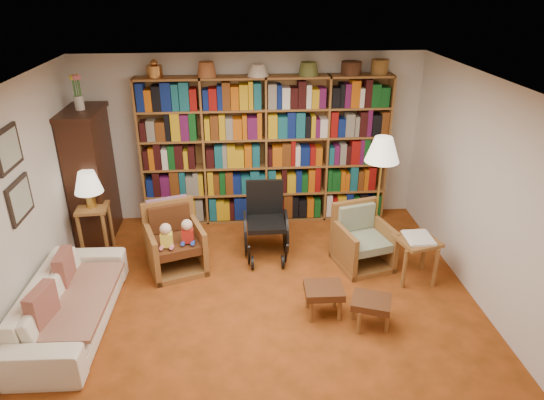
{
  "coord_description": "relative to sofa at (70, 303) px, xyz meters",
  "views": [
    {
      "loc": [
        -0.23,
        -4.43,
        3.44
      ],
      "look_at": [
        0.16,
        0.6,
        1.11
      ],
      "focal_mm": 32.0,
      "sensor_mm": 36.0,
      "label": 1
    }
  ],
  "objects": [
    {
      "name": "floor",
      "position": [
        2.05,
        0.05,
        -0.28
      ],
      "size": [
        5.0,
        5.0,
        0.0
      ],
      "primitive_type": "plane",
      "color": "#A24619",
      "rests_on": "ground"
    },
    {
      "name": "ceiling",
      "position": [
        2.05,
        0.05,
        2.22
      ],
      "size": [
        5.0,
        5.0,
        0.0
      ],
      "primitive_type": "plane",
      "rotation": [
        3.14,
        0.0,
        0.0
      ],
      "color": "white",
      "rests_on": "wall_back"
    },
    {
      "name": "wall_back",
      "position": [
        2.05,
        2.55,
        0.97
      ],
      "size": [
        5.0,
        0.0,
        5.0
      ],
      "primitive_type": "plane",
      "rotation": [
        1.57,
        0.0,
        0.0
      ],
      "color": "silver",
      "rests_on": "floor"
    },
    {
      "name": "wall_left",
      "position": [
        -0.45,
        0.05,
        0.97
      ],
      "size": [
        0.0,
        5.0,
        5.0
      ],
      "primitive_type": "plane",
      "rotation": [
        1.57,
        0.0,
        1.57
      ],
      "color": "silver",
      "rests_on": "floor"
    },
    {
      "name": "wall_right",
      "position": [
        4.55,
        0.05,
        0.97
      ],
      "size": [
        0.0,
        5.0,
        5.0
      ],
      "primitive_type": "plane",
      "rotation": [
        1.57,
        0.0,
        -1.57
      ],
      "color": "silver",
      "rests_on": "floor"
    },
    {
      "name": "bookshelf",
      "position": [
        2.25,
        2.38,
        0.89
      ],
      "size": [
        3.6,
        0.3,
        2.42
      ],
      "color": "brown",
      "rests_on": "floor"
    },
    {
      "name": "curio_cabinet",
      "position": [
        -0.2,
        2.05,
        0.67
      ],
      "size": [
        0.5,
        0.95,
        2.4
      ],
      "color": "#33160D",
      "rests_on": "floor"
    },
    {
      "name": "framed_pictures",
      "position": [
        -0.43,
        0.35,
        1.34
      ],
      "size": [
        0.03,
        0.52,
        0.97
      ],
      "color": "black",
      "rests_on": "wall_left"
    },
    {
      "name": "sofa",
      "position": [
        0.0,
        0.0,
        0.0
      ],
      "size": [
        1.96,
        0.81,
        0.57
      ],
      "primitive_type": "imported",
      "rotation": [
        0.0,
        0.0,
        1.55
      ],
      "color": "white",
      "rests_on": "floor"
    },
    {
      "name": "sofa_throw",
      "position": [
        0.05,
        0.0,
        0.02
      ],
      "size": [
        0.79,
        1.41,
        0.04
      ],
      "primitive_type": "cube",
      "rotation": [
        0.0,
        0.0,
        -0.03
      ],
      "color": "#C7AF91",
      "rests_on": "sofa"
    },
    {
      "name": "cushion_left",
      "position": [
        -0.13,
        0.35,
        0.17
      ],
      "size": [
        0.13,
        0.38,
        0.38
      ],
      "primitive_type": "cube",
      "rotation": [
        0.0,
        0.0,
        0.03
      ],
      "color": "maroon",
      "rests_on": "sofa"
    },
    {
      "name": "cushion_right",
      "position": [
        -0.13,
        -0.35,
        0.17
      ],
      "size": [
        0.2,
        0.41,
        0.39
      ],
      "primitive_type": "cube",
      "rotation": [
        0.0,
        0.0,
        -0.2
      ],
      "color": "maroon",
      "rests_on": "sofa"
    },
    {
      "name": "side_table_lamp",
      "position": [
        -0.1,
        1.52,
        0.21
      ],
      "size": [
        0.42,
        0.42,
        0.69
      ],
      "color": "brown",
      "rests_on": "floor"
    },
    {
      "name": "table_lamp",
      "position": [
        -0.1,
        1.52,
        0.75
      ],
      "size": [
        0.37,
        0.37,
        0.5
      ],
      "color": "gold",
      "rests_on": "side_table_lamp"
    },
    {
      "name": "armchair_leather",
      "position": [
        1.01,
        1.13,
        0.07
      ],
      "size": [
        0.9,
        0.9,
        0.86
      ],
      "color": "brown",
      "rests_on": "floor"
    },
    {
      "name": "armchair_sage",
      "position": [
        3.42,
        1.03,
        0.02
      ],
      "size": [
        0.81,
        0.82,
        0.8
      ],
      "color": "brown",
      "rests_on": "floor"
    },
    {
      "name": "wheelchair",
      "position": [
        2.18,
        1.36,
        0.18
      ],
      "size": [
        0.58,
        0.81,
        1.01
      ],
      "color": "black",
      "rests_on": "floor"
    },
    {
      "name": "floor_lamp",
      "position": [
        3.64,
        1.24,
        1.14
      ],
      "size": [
        0.44,
        0.44,
        1.65
      ],
      "color": "gold",
      "rests_on": "floor"
    },
    {
      "name": "side_table_papers",
      "position": [
        3.97,
        0.59,
        0.18
      ],
      "size": [
        0.56,
        0.56,
        0.59
      ],
      "color": "brown",
      "rests_on": "floor"
    },
    {
      "name": "footstool_a",
      "position": [
        2.73,
        -0.03,
        0.01
      ],
      "size": [
        0.43,
        0.37,
        0.36
      ],
      "color": "#4E2614",
      "rests_on": "floor"
    },
    {
      "name": "footstool_b",
      "position": [
        3.2,
        -0.26,
        -0.0
      ],
      "size": [
        0.5,
        0.46,
        0.34
      ],
      "color": "#4E2614",
      "rests_on": "floor"
    }
  ]
}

